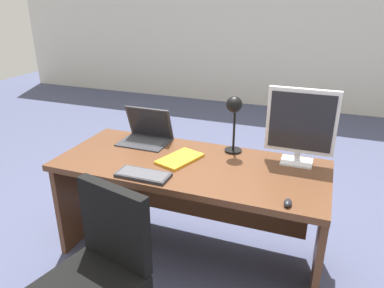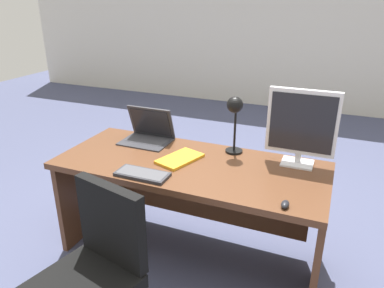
% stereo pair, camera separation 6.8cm
% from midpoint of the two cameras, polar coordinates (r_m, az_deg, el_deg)
% --- Properties ---
extents(ground, '(12.00, 12.00, 0.00)m').
position_cam_midpoint_polar(ground, '(4.01, 8.56, -3.97)').
color(ground, '#474C6B').
extents(back_wall, '(10.00, 0.10, 2.80)m').
position_cam_midpoint_polar(back_wall, '(6.16, 15.76, 18.20)').
color(back_wall, silver).
rests_on(back_wall, ground).
extents(desk, '(1.77, 0.75, 0.74)m').
position_cam_midpoint_polar(desk, '(2.53, 0.86, -6.61)').
color(desk, '#56331E').
rests_on(desk, ground).
extents(monitor, '(0.43, 0.16, 0.50)m').
position_cam_midpoint_polar(monitor, '(2.39, 17.56, 2.86)').
color(monitor, silver).
rests_on(monitor, desk).
extents(laptop, '(0.36, 0.28, 0.26)m').
position_cam_midpoint_polar(laptop, '(2.76, -6.04, 2.12)').
color(laptop, '#2D2D33').
rests_on(laptop, desk).
extents(keyboard, '(0.33, 0.15, 0.02)m').
position_cam_midpoint_polar(keyboard, '(2.25, -6.89, -4.70)').
color(keyboard, '#2D2D33').
rests_on(keyboard, desk).
extents(mouse, '(0.04, 0.07, 0.03)m').
position_cam_midpoint_polar(mouse, '(1.99, 15.30, -9.08)').
color(mouse, black).
rests_on(mouse, desk).
extents(desk_lamp, '(0.12, 0.15, 0.41)m').
position_cam_midpoint_polar(desk_lamp, '(2.46, 7.48, 4.89)').
color(desk_lamp, black).
rests_on(desk_lamp, desk).
extents(book, '(0.27, 0.35, 0.02)m').
position_cam_midpoint_polar(book, '(2.44, -1.10, -2.32)').
color(book, orange).
rests_on(book, desk).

